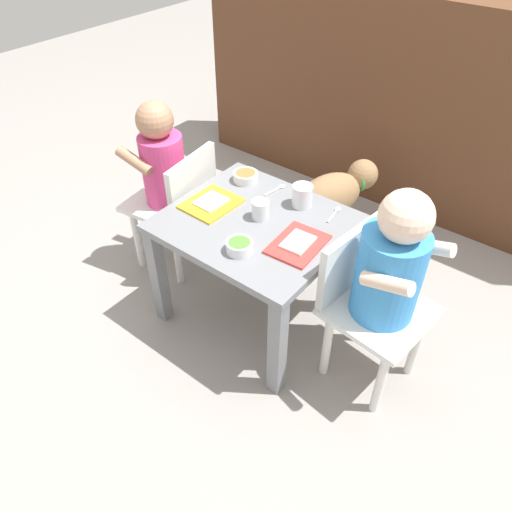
{
  "coord_description": "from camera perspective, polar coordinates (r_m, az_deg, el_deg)",
  "views": [
    {
      "loc": [
        0.78,
        -1.0,
        1.35
      ],
      "look_at": [
        0.0,
        0.0,
        0.28
      ],
      "focal_mm": 34.23,
      "sensor_mm": 36.0,
      "label": 1
    }
  ],
  "objects": [
    {
      "name": "dog",
      "position": [
        2.12,
        9.16,
        7.21
      ],
      "size": [
        0.27,
        0.43,
        0.32
      ],
      "color": "olive",
      "rests_on": "ground"
    },
    {
      "name": "seated_child_right",
      "position": [
        1.4,
        14.98,
        -1.79
      ],
      "size": [
        0.31,
        0.31,
        0.71
      ],
      "color": "silver",
      "rests_on": "ground"
    },
    {
      "name": "spoon_by_right_tray",
      "position": [
        1.72,
        2.43,
        7.83
      ],
      "size": [
        0.03,
        0.1,
        0.01
      ],
      "color": "silver",
      "rests_on": "dining_table"
    },
    {
      "name": "cereal_bowl_left_side",
      "position": [
        1.76,
        -1.23,
        9.3
      ],
      "size": [
        0.09,
        0.09,
        0.03
      ],
      "color": "white",
      "rests_on": "dining_table"
    },
    {
      "name": "kitchen_cabinet_back",
      "position": [
        2.41,
        17.19,
        17.0
      ],
      "size": [
        2.02,
        0.34,
        0.92
      ],
      "primitive_type": "cube",
      "color": "#56331E",
      "rests_on": "ground"
    },
    {
      "name": "food_tray_right",
      "position": [
        1.47,
        4.92,
        1.45
      ],
      "size": [
        0.15,
        0.19,
        0.02
      ],
      "color": "red",
      "rests_on": "dining_table"
    },
    {
      "name": "seated_child_left",
      "position": [
        1.85,
        -10.47,
        9.75
      ],
      "size": [
        0.32,
        0.32,
        0.69
      ],
      "color": "silver",
      "rests_on": "ground"
    },
    {
      "name": "water_cup_right",
      "position": [
        1.57,
        0.38,
        5.37
      ],
      "size": [
        0.06,
        0.06,
        0.06
      ],
      "color": "white",
      "rests_on": "dining_table"
    },
    {
      "name": "dining_table",
      "position": [
        1.61,
        -0.0,
        1.96
      ],
      "size": [
        0.57,
        0.51,
        0.42
      ],
      "color": "slate",
      "rests_on": "ground"
    },
    {
      "name": "food_tray_left",
      "position": [
        1.65,
        -5.27,
        6.18
      ],
      "size": [
        0.16,
        0.18,
        0.02
      ],
      "color": "gold",
      "rests_on": "dining_table"
    },
    {
      "name": "water_cup_left",
      "position": [
        1.63,
        5.41,
        6.89
      ],
      "size": [
        0.07,
        0.07,
        0.07
      ],
      "color": "white",
      "rests_on": "dining_table"
    },
    {
      "name": "cereal_bowl_right_side",
      "position": [
        1.44,
        -1.94,
        1.15
      ],
      "size": [
        0.08,
        0.08,
        0.03
      ],
      "color": "white",
      "rests_on": "dining_table"
    },
    {
      "name": "spoon_by_left_tray",
      "position": [
        1.62,
        9.22,
        5.02
      ],
      "size": [
        0.03,
        0.1,
        0.01
      ],
      "color": "silver",
      "rests_on": "dining_table"
    },
    {
      "name": "ground_plane",
      "position": [
        1.85,
        -0.0,
        -6.51
      ],
      "size": [
        7.0,
        7.0,
        0.0
      ],
      "primitive_type": "plane",
      "color": "gray"
    }
  ]
}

